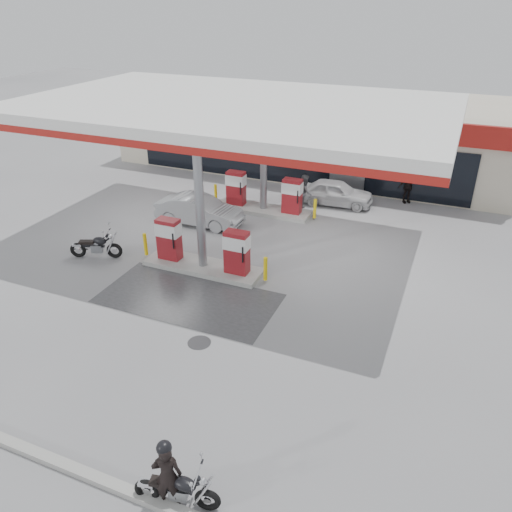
% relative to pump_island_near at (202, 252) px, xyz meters
% --- Properties ---
extents(ground, '(90.00, 90.00, 0.00)m').
position_rel_pump_island_near_xyz_m(ground, '(0.00, -2.00, -0.71)').
color(ground, gray).
rests_on(ground, ground).
extents(wet_patch, '(6.00, 3.00, 0.00)m').
position_rel_pump_island_near_xyz_m(wet_patch, '(0.50, -2.00, -0.71)').
color(wet_patch, '#4C4C4F').
rests_on(wet_patch, ground).
extents(drain_cover, '(0.70, 0.70, 0.01)m').
position_rel_pump_island_near_xyz_m(drain_cover, '(2.00, -4.00, -0.71)').
color(drain_cover, '#38383A').
rests_on(drain_cover, ground).
extents(kerb, '(28.00, 0.25, 0.15)m').
position_rel_pump_island_near_xyz_m(kerb, '(0.00, -9.00, -0.64)').
color(kerb, gray).
rests_on(kerb, ground).
extents(store_building, '(22.00, 8.22, 4.00)m').
position_rel_pump_island_near_xyz_m(store_building, '(0.01, 13.94, 1.30)').
color(store_building, beige).
rests_on(store_building, ground).
extents(canopy, '(16.00, 10.02, 5.51)m').
position_rel_pump_island_near_xyz_m(canopy, '(0.00, 3.00, 4.56)').
color(canopy, silver).
rests_on(canopy, ground).
extents(pump_island_near, '(5.14, 1.30, 1.78)m').
position_rel_pump_island_near_xyz_m(pump_island_near, '(0.00, 0.00, 0.00)').
color(pump_island_near, '#9E9E99').
rests_on(pump_island_near, ground).
extents(pump_island_far, '(5.14, 1.30, 1.78)m').
position_rel_pump_island_near_xyz_m(pump_island_far, '(0.00, 6.00, 0.00)').
color(pump_island_far, '#9E9E99').
rests_on(pump_island_far, ground).
extents(main_motorcycle, '(1.79, 0.69, 0.93)m').
position_rel_pump_island_near_xyz_m(main_motorcycle, '(4.15, -8.79, -0.30)').
color(main_motorcycle, black).
rests_on(main_motorcycle, ground).
extents(biker_main, '(0.70, 0.60, 1.62)m').
position_rel_pump_island_near_xyz_m(biker_main, '(3.97, -8.83, 0.10)').
color(biker_main, black).
rests_on(biker_main, ground).
extents(parked_motorcycle, '(1.96, 0.99, 1.05)m').
position_rel_pump_island_near_xyz_m(parked_motorcycle, '(-4.22, -0.78, -0.24)').
color(parked_motorcycle, black).
rests_on(parked_motorcycle, ground).
extents(sedan_white, '(3.67, 1.69, 1.22)m').
position_rel_pump_island_near_xyz_m(sedan_white, '(2.88, 8.20, -0.10)').
color(sedan_white, silver).
rests_on(sedan_white, ground).
extents(attendant, '(0.91, 1.02, 1.71)m').
position_rel_pump_island_near_xyz_m(attendant, '(1.68, 7.00, 0.15)').
color(attendant, '#515156').
rests_on(attendant, ground).
extents(hatchback_silver, '(3.89, 1.37, 1.28)m').
position_rel_pump_island_near_xyz_m(hatchback_silver, '(-2.09, 3.60, -0.07)').
color(hatchback_silver, '#909497').
rests_on(hatchback_silver, ground).
extents(parked_car_left, '(4.10, 1.96, 1.15)m').
position_rel_pump_island_near_xyz_m(parked_car_left, '(-6.62, 11.58, -0.13)').
color(parked_car_left, '#152346').
rests_on(parked_car_left, ground).
extents(parked_car_right, '(4.32, 2.48, 1.13)m').
position_rel_pump_island_near_xyz_m(parked_car_right, '(9.46, 12.00, -0.14)').
color(parked_car_right, '#171F4F').
rests_on(parked_car_right, ground).
extents(biker_walking, '(1.00, 0.83, 1.60)m').
position_rel_pump_island_near_xyz_m(biker_walking, '(6.03, 9.80, 0.09)').
color(biker_walking, black).
rests_on(biker_walking, ground).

